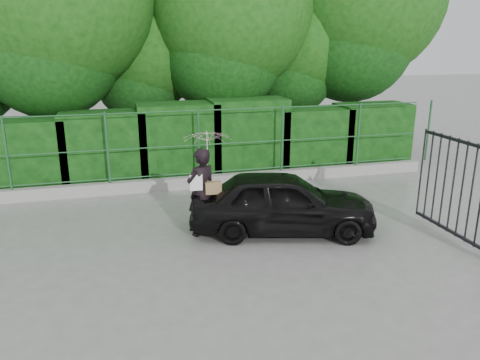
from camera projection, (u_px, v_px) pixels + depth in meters
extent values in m
plane|color=gray|center=(223.00, 263.00, 8.25)|extent=(80.00, 80.00, 0.00)
cube|color=#9E9E99|center=(185.00, 183.00, 12.37)|extent=(14.00, 0.25, 0.30)
cylinder|color=#21532C|center=(7.00, 154.00, 11.04)|extent=(0.06, 0.06, 1.80)
cylinder|color=#21532C|center=(107.00, 148.00, 11.61)|extent=(0.06, 0.06, 1.80)
cylinder|color=#21532C|center=(199.00, 143.00, 12.17)|extent=(0.06, 0.06, 1.80)
cylinder|color=#21532C|center=(282.00, 139.00, 12.74)|extent=(0.06, 0.06, 1.80)
cylinder|color=#21532C|center=(358.00, 134.00, 13.30)|extent=(0.06, 0.06, 1.80)
cylinder|color=#21532C|center=(428.00, 131.00, 13.87)|extent=(0.06, 0.06, 1.80)
cylinder|color=#21532C|center=(185.00, 174.00, 12.30)|extent=(13.60, 0.03, 0.03)
cylinder|color=#21532C|center=(184.00, 146.00, 12.09)|extent=(13.60, 0.03, 0.03)
cylinder|color=#21532C|center=(182.00, 111.00, 11.83)|extent=(13.60, 0.03, 0.03)
cube|color=black|center=(25.00, 155.00, 12.09)|extent=(2.20, 1.20, 1.85)
cube|color=black|center=(104.00, 148.00, 12.57)|extent=(2.20, 1.20, 1.96)
cube|color=black|center=(179.00, 141.00, 13.04)|extent=(2.20, 1.20, 2.12)
cube|color=black|center=(247.00, 137.00, 13.52)|extent=(2.20, 1.20, 2.19)
cube|color=black|center=(311.00, 139.00, 14.06)|extent=(2.20, 1.20, 1.85)
cube|color=black|center=(371.00, 135.00, 14.54)|extent=(2.20, 1.20, 1.91)
cylinder|color=black|center=(66.00, 95.00, 13.53)|extent=(0.36, 0.36, 4.50)
cylinder|color=black|center=(151.00, 108.00, 15.53)|extent=(0.36, 0.36, 3.25)
sphere|color=#14470F|center=(147.00, 47.00, 14.97)|extent=(3.90, 3.90, 3.90)
cylinder|color=black|center=(231.00, 93.00, 15.08)|extent=(0.36, 0.36, 4.25)
sphere|color=#14470F|center=(230.00, 10.00, 14.35)|extent=(5.10, 5.10, 5.10)
cylinder|color=black|center=(295.00, 100.00, 16.45)|extent=(0.36, 0.36, 3.50)
sphere|color=#14470F|center=(297.00, 38.00, 15.85)|extent=(4.20, 4.20, 4.20)
cylinder|color=black|center=(353.00, 82.00, 16.39)|extent=(0.36, 0.36, 4.75)
cube|color=black|center=(449.00, 230.00, 9.29)|extent=(0.05, 2.00, 0.06)
cube|color=black|center=(461.00, 141.00, 8.77)|extent=(0.05, 2.00, 0.06)
cylinder|color=black|center=(471.00, 194.00, 8.61)|extent=(0.04, 0.04, 1.90)
cylinder|color=black|center=(462.00, 190.00, 8.85)|extent=(0.04, 0.04, 1.90)
cylinder|color=black|center=(453.00, 186.00, 9.08)|extent=(0.04, 0.04, 1.90)
cylinder|color=black|center=(444.00, 182.00, 9.31)|extent=(0.04, 0.04, 1.90)
cylinder|color=black|center=(436.00, 179.00, 9.54)|extent=(0.04, 0.04, 1.90)
cylinder|color=black|center=(428.00, 176.00, 9.77)|extent=(0.04, 0.04, 1.90)
cylinder|color=black|center=(421.00, 173.00, 10.00)|extent=(0.04, 0.04, 1.90)
imported|color=black|center=(201.00, 192.00, 9.22)|extent=(0.77, 0.66, 1.78)
imported|color=#FFCEDF|center=(208.00, 152.00, 9.08)|extent=(0.93, 0.95, 0.85)
cube|color=olive|center=(213.00, 188.00, 9.17)|extent=(0.32, 0.15, 0.24)
cube|color=white|center=(196.00, 183.00, 9.01)|extent=(0.25, 0.02, 0.32)
imported|color=black|center=(283.00, 202.00, 9.43)|extent=(3.97, 2.40, 1.26)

